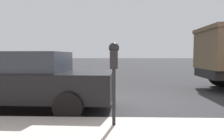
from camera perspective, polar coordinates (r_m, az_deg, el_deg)
The scene contains 3 objects.
ground_plane at distance 6.75m, azimuth 1.92°, elevation -8.25°, with size 220.00×220.00×0.00m, color #2B2B2D.
parking_meter at distance 3.91m, azimuth 0.50°, elevation 2.02°, with size 0.21×0.19×1.49m.
car_black at distance 6.12m, azimuth -22.87°, elevation -2.24°, with size 2.20×4.75×1.50m.
Camera 1 is at (-6.60, 0.02, 1.41)m, focal length 35.00 mm.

